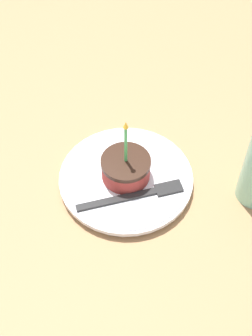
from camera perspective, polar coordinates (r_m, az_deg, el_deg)
ground_plane at (r=0.83m, az=-1.40°, el=-2.64°), size 2.40×2.40×0.04m
plate at (r=0.80m, az=0.00°, el=-1.30°), size 0.23×0.23×0.02m
cake_slice at (r=0.78m, az=-0.03°, el=0.02°), size 0.08×0.08×0.13m
fork at (r=0.77m, az=1.43°, el=-3.30°), size 0.18×0.07×0.00m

